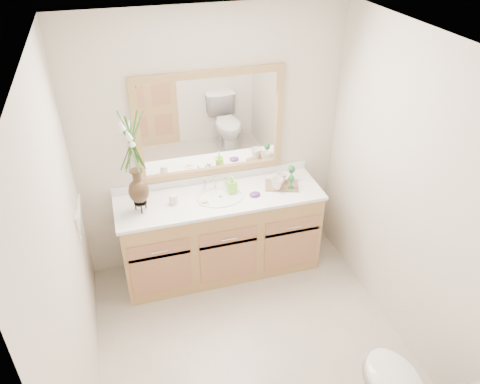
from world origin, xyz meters
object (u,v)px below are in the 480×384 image
object	(u,v)px
soap_bottle	(232,185)
flower_vase	(133,153)
tumbler	(173,199)
tray	(282,186)

from	to	relation	value
soap_bottle	flower_vase	bearing A→B (deg)	175.25
flower_vase	tumbler	world-z (taller)	flower_vase
soap_bottle	tray	xyz separation A→B (m)	(0.46, -0.03, -0.07)
flower_vase	tumbler	size ratio (longest dim) A/B	9.06
flower_vase	soap_bottle	world-z (taller)	flower_vase
tumbler	tray	size ratio (longest dim) A/B	0.30
flower_vase	tray	xyz separation A→B (m)	(1.28, 0.03, -0.54)
flower_vase	soap_bottle	bearing A→B (deg)	4.13
soap_bottle	tray	world-z (taller)	soap_bottle
soap_bottle	tray	distance (m)	0.47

